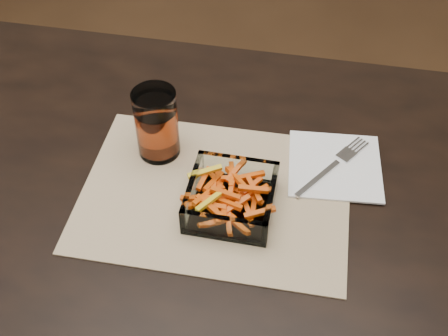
{
  "coord_description": "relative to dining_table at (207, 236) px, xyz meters",
  "views": [
    {
      "loc": [
        0.14,
        -0.58,
        1.48
      ],
      "look_at": [
        0.02,
        0.06,
        0.78
      ],
      "focal_mm": 45.0,
      "sensor_mm": 36.0,
      "label": 1
    }
  ],
  "objects": [
    {
      "name": "napkin",
      "position": [
        0.21,
        0.13,
        0.09
      ],
      "size": [
        0.18,
        0.18,
        0.0
      ],
      "primitive_type": "cube",
      "rotation": [
        0.0,
        0.0,
        0.09
      ],
      "color": "white",
      "rests_on": "placemat"
    },
    {
      "name": "tumbler",
      "position": [
        -0.11,
        0.11,
        0.15
      ],
      "size": [
        0.08,
        0.08,
        0.13
      ],
      "color": "white",
      "rests_on": "placemat"
    },
    {
      "name": "fork",
      "position": [
        0.2,
        0.13,
        0.1
      ],
      "size": [
        0.12,
        0.17,
        0.0
      ],
      "rotation": [
        0.0,
        0.0,
        -0.6
      ],
      "color": "silver",
      "rests_on": "napkin"
    },
    {
      "name": "placemat",
      "position": [
        0.01,
        0.03,
        0.09
      ],
      "size": [
        0.46,
        0.34,
        0.0
      ],
      "primitive_type": "cube",
      "rotation": [
        0.0,
        0.0,
        0.02
      ],
      "color": "tan",
      "rests_on": "dining_table"
    },
    {
      "name": "dining_table",
      "position": [
        0.0,
        0.0,
        0.0
      ],
      "size": [
        1.6,
        0.9,
        0.75
      ],
      "color": "black",
      "rests_on": "ground"
    },
    {
      "name": "glass_bowl",
      "position": [
        0.04,
        0.0,
        0.11
      ],
      "size": [
        0.14,
        0.14,
        0.05
      ],
      "rotation": [
        0.0,
        0.0,
        -0.01
      ],
      "color": "white",
      "rests_on": "placemat"
    }
  ]
}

